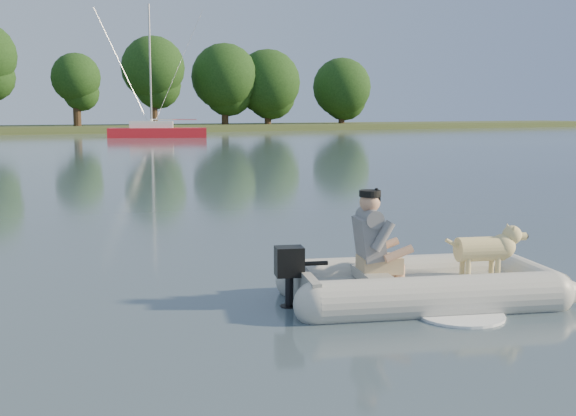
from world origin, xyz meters
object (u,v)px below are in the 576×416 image
dog (480,253)px  sailboat (157,132)px  man (371,235)px  dinghy (430,250)px

dog → sailboat: sailboat is taller
dog → man: bearing=180.0°
dinghy → dog: size_ratio=5.29×
dinghy → sailboat: (12.96, 45.56, -0.08)m
dog → sailboat: bearing=93.8°
man → sailboat: 47.29m
dinghy → sailboat: sailboat is taller
sailboat → dinghy: bearing=-83.5°
dinghy → man: man is taller
dog → sailboat: 47.36m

